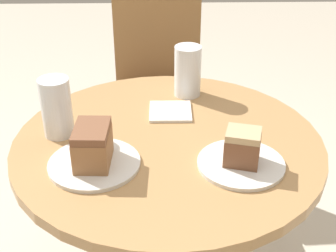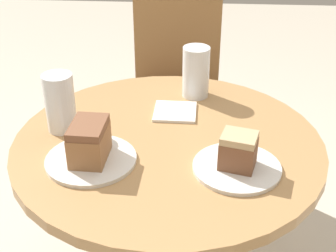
{
  "view_description": "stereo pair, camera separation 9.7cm",
  "coord_description": "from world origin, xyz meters",
  "px_view_note": "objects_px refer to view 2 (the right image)",
  "views": [
    {
      "loc": [
        -0.02,
        -1.04,
        1.39
      ],
      "look_at": [
        0.0,
        0.0,
        0.78
      ],
      "focal_mm": 50.0,
      "sensor_mm": 36.0,
      "label": 1
    },
    {
      "loc": [
        0.07,
        -1.04,
        1.39
      ],
      "look_at": [
        0.0,
        0.0,
        0.78
      ],
      "focal_mm": 50.0,
      "sensor_mm": 36.0,
      "label": 2
    }
  ],
  "objects_px": {
    "plate_far": "(91,160)",
    "glass_lemonade": "(196,74)",
    "chair": "(176,94)",
    "cake_slice_near": "(238,151)",
    "cake_slice_far": "(89,141)",
    "plate_near": "(237,167)",
    "glass_water": "(60,106)"
  },
  "relations": [
    {
      "from": "plate_far",
      "to": "cake_slice_far",
      "type": "distance_m",
      "value": 0.05
    },
    {
      "from": "chair",
      "to": "cake_slice_near",
      "type": "xyz_separation_m",
      "value": [
        0.19,
        -0.94,
        0.32
      ]
    },
    {
      "from": "plate_near",
      "to": "plate_far",
      "type": "bearing_deg",
      "value": 178.56
    },
    {
      "from": "plate_near",
      "to": "glass_water",
      "type": "height_order",
      "value": "glass_water"
    },
    {
      "from": "chair",
      "to": "glass_lemonade",
      "type": "distance_m",
      "value": 0.66
    },
    {
      "from": "cake_slice_near",
      "to": "cake_slice_far",
      "type": "distance_m",
      "value": 0.35
    },
    {
      "from": "plate_far",
      "to": "glass_lemonade",
      "type": "height_order",
      "value": "glass_lemonade"
    },
    {
      "from": "cake_slice_far",
      "to": "plate_near",
      "type": "bearing_deg",
      "value": -1.44
    },
    {
      "from": "cake_slice_near",
      "to": "plate_far",
      "type": "bearing_deg",
      "value": 178.56
    },
    {
      "from": "cake_slice_near",
      "to": "cake_slice_far",
      "type": "bearing_deg",
      "value": 178.56
    },
    {
      "from": "glass_lemonade",
      "to": "chair",
      "type": "bearing_deg",
      "value": 98.75
    },
    {
      "from": "cake_slice_near",
      "to": "cake_slice_far",
      "type": "relative_size",
      "value": 0.82
    },
    {
      "from": "plate_near",
      "to": "glass_water",
      "type": "xyz_separation_m",
      "value": [
        -0.46,
        0.16,
        0.07
      ]
    },
    {
      "from": "cake_slice_far",
      "to": "cake_slice_near",
      "type": "bearing_deg",
      "value": -1.44
    },
    {
      "from": "plate_far",
      "to": "glass_lemonade",
      "type": "bearing_deg",
      "value": 57.14
    },
    {
      "from": "plate_near",
      "to": "plate_far",
      "type": "relative_size",
      "value": 0.95
    },
    {
      "from": "chair",
      "to": "plate_far",
      "type": "bearing_deg",
      "value": -101.95
    },
    {
      "from": "plate_far",
      "to": "cake_slice_far",
      "type": "xyz_separation_m",
      "value": [
        0.0,
        -0.0,
        0.05
      ]
    },
    {
      "from": "plate_near",
      "to": "cake_slice_near",
      "type": "distance_m",
      "value": 0.05
    },
    {
      "from": "plate_far",
      "to": "glass_water",
      "type": "relative_size",
      "value": 1.39
    },
    {
      "from": "plate_far",
      "to": "cake_slice_far",
      "type": "bearing_deg",
      "value": -26.57
    },
    {
      "from": "cake_slice_far",
      "to": "glass_water",
      "type": "bearing_deg",
      "value": 126.06
    },
    {
      "from": "plate_near",
      "to": "cake_slice_near",
      "type": "bearing_deg",
      "value": 0.0
    },
    {
      "from": "glass_lemonade",
      "to": "glass_water",
      "type": "distance_m",
      "value": 0.42
    },
    {
      "from": "chair",
      "to": "plate_far",
      "type": "relative_size",
      "value": 4.2
    },
    {
      "from": "chair",
      "to": "cake_slice_far",
      "type": "xyz_separation_m",
      "value": [
        -0.16,
        -0.94,
        0.33
      ]
    },
    {
      "from": "plate_near",
      "to": "cake_slice_far",
      "type": "bearing_deg",
      "value": 178.56
    },
    {
      "from": "chair",
      "to": "cake_slice_far",
      "type": "height_order",
      "value": "chair"
    },
    {
      "from": "glass_water",
      "to": "cake_slice_near",
      "type": "bearing_deg",
      "value": -18.98
    },
    {
      "from": "plate_far",
      "to": "cake_slice_near",
      "type": "bearing_deg",
      "value": -1.44
    },
    {
      "from": "glass_lemonade",
      "to": "cake_slice_far",
      "type": "bearing_deg",
      "value": -122.86
    },
    {
      "from": "cake_slice_near",
      "to": "glass_water",
      "type": "bearing_deg",
      "value": 161.02
    }
  ]
}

